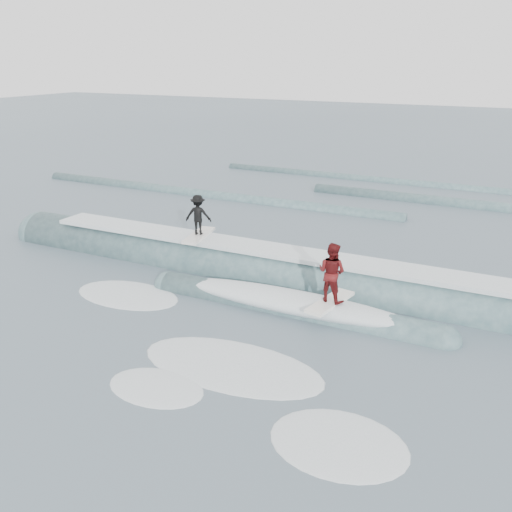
% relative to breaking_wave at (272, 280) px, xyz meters
% --- Properties ---
extents(ground, '(160.00, 160.00, 0.00)m').
position_rel_breaking_wave_xyz_m(ground, '(-0.27, -4.31, -0.05)').
color(ground, '#40525E').
rests_on(ground, ground).
extents(breaking_wave, '(23.49, 3.79, 2.03)m').
position_rel_breaking_wave_xyz_m(breaking_wave, '(0.00, 0.00, 0.00)').
color(breaking_wave, '#355259').
rests_on(breaking_wave, ground).
extents(surfer_black, '(1.07, 2.07, 1.56)m').
position_rel_breaking_wave_xyz_m(surfer_black, '(-3.09, 0.32, 1.77)').
color(surfer_black, silver).
rests_on(surfer_black, ground).
extents(surfer_red, '(0.97, 2.07, 1.86)m').
position_rel_breaking_wave_xyz_m(surfer_red, '(2.76, -1.88, 1.33)').
color(surfer_red, white).
rests_on(surfer_red, ground).
extents(whitewater, '(11.69, 6.23, 0.10)m').
position_rel_breaking_wave_xyz_m(whitewater, '(0.99, -5.57, -0.05)').
color(whitewater, white).
rests_on(whitewater, ground).
extents(far_swells, '(38.02, 8.65, 0.80)m').
position_rel_breaking_wave_xyz_m(far_swells, '(0.28, 13.34, -0.05)').
color(far_swells, '#355259').
rests_on(far_swells, ground).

